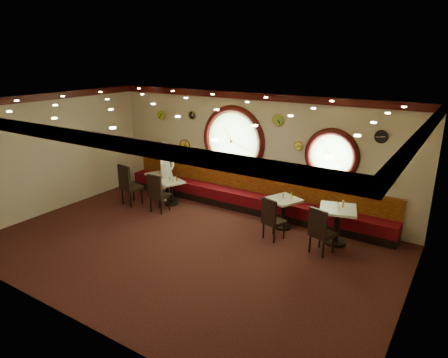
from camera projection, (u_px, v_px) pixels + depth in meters
floor at (186, 248)px, 8.99m from camera, size 9.00×6.00×0.00m
ceiling at (182, 105)px, 8.01m from camera, size 9.00×6.00×0.02m
wall_back at (252, 152)px, 10.91m from camera, size 9.00×0.02×3.20m
wall_front at (63, 231)px, 6.10m from camera, size 9.00×0.02×3.20m
wall_left at (53, 153)px, 10.82m from camera, size 0.02×6.00×3.20m
wall_right at (413, 228)px, 6.18m from camera, size 0.02×6.00×3.20m
molding_back at (253, 96)px, 10.41m from camera, size 9.00×0.10×0.18m
molding_front at (53, 133)px, 5.68m from camera, size 9.00×0.10×0.18m
molding_left at (47, 96)px, 10.33m from camera, size 0.10×6.00×0.18m
molding_right at (425, 132)px, 5.75m from camera, size 0.10×6.00×0.18m
banquette_base at (246, 206)px, 11.14m from camera, size 8.00×0.55×0.20m
banquette_seat at (246, 198)px, 11.06m from camera, size 8.00×0.55×0.30m
banquette_back at (251, 182)px, 11.12m from camera, size 8.00×0.10×0.55m
porthole_left_glass at (234, 141)px, 11.13m from camera, size 1.66×0.02×1.66m
porthole_left_frame at (233, 141)px, 11.12m from camera, size 1.98×0.18×1.98m
porthole_left_ring at (233, 141)px, 11.10m from camera, size 1.61×0.03×1.61m
porthole_right_glass at (332, 156)px, 9.71m from camera, size 1.10×0.02×1.10m
porthole_right_frame at (331, 156)px, 9.70m from camera, size 1.38×0.18×1.38m
porthole_right_ring at (331, 156)px, 9.67m from camera, size 1.09×0.03×1.09m
wall_clock_0 at (192, 115)px, 11.64m from camera, size 0.24×0.03×0.24m
wall_clock_1 at (161, 115)px, 12.29m from camera, size 0.26×0.03×0.26m
wall_clock_2 at (299, 146)px, 10.07m from camera, size 0.22×0.03×0.22m
wall_clock_3 at (388, 179)px, 9.09m from camera, size 0.34×0.03×0.34m
wall_clock_4 at (196, 157)px, 11.97m from camera, size 0.20×0.03×0.20m
wall_clock_5 at (185, 146)px, 12.09m from camera, size 0.36×0.03×0.36m
wall_clock_6 at (278, 120)px, 10.20m from camera, size 0.30×0.03×0.30m
wall_clock_7 at (381, 137)px, 8.93m from camera, size 0.28×0.03×0.28m
wall_clock_8 at (279, 171)px, 10.56m from camera, size 0.24×0.03×0.24m
table_a at (159, 182)px, 12.07m from camera, size 0.85×0.85×0.71m
table_b at (171, 190)px, 11.44m from camera, size 0.83×0.83×0.70m
table_c at (283, 209)px, 9.88m from camera, size 0.93×0.93×0.78m
table_d at (337, 221)px, 9.04m from camera, size 0.98×0.98×0.87m
chair_a at (128, 182)px, 11.32m from camera, size 0.57×0.57×0.74m
chair_b at (157, 191)px, 10.80m from camera, size 0.48×0.48×0.67m
chair_c at (272, 216)px, 9.21m from camera, size 0.54×0.54×0.64m
chair_d at (320, 228)px, 8.53m from camera, size 0.56×0.56×0.66m
condiment_a_salt at (157, 172)px, 12.07m from camera, size 0.03×0.03×0.10m
condiment_b_salt at (170, 179)px, 11.36m from camera, size 0.04×0.04×0.11m
condiment_c_salt at (283, 196)px, 9.83m from camera, size 0.04×0.04×0.10m
condiment_d_salt at (338, 205)px, 8.99m from camera, size 0.04×0.04×0.11m
condiment_a_pepper at (159, 173)px, 11.98m from camera, size 0.03×0.03×0.10m
condiment_b_pepper at (172, 180)px, 11.32m from camera, size 0.03×0.03×0.09m
condiment_c_pepper at (283, 197)px, 9.79m from camera, size 0.04×0.04×0.10m
condiment_d_pepper at (340, 208)px, 8.82m from camera, size 0.04×0.04×0.11m
condiment_a_bottle at (162, 171)px, 11.99m from camera, size 0.05×0.05×0.16m
condiment_b_bottle at (177, 178)px, 11.35m from camera, size 0.05×0.05×0.16m
condiment_c_bottle at (292, 195)px, 9.78m from camera, size 0.05×0.05×0.16m
condiment_d_bottle at (343, 204)px, 8.96m from camera, size 0.05×0.05×0.17m
waiter at (167, 171)px, 11.73m from camera, size 0.43×0.64×1.72m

